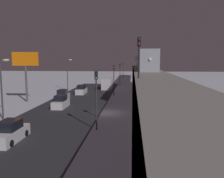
{
  "coord_description": "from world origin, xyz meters",
  "views": [
    {
      "loc": [
        -3.8,
        32.77,
        7.56
      ],
      "look_at": [
        0.56,
        -17.66,
        1.25
      ],
      "focal_mm": 37.83,
      "sensor_mm": 36.0,
      "label": 1
    }
  ],
  "objects_px": {
    "traffic_light_mid": "(114,76)",
    "traffic_light_near": "(96,92)",
    "traffic_light_far": "(120,71)",
    "sedan_silver": "(63,96)",
    "sedan_white_2": "(81,90)",
    "rail_signal": "(139,50)",
    "delivery_van": "(107,84)",
    "sedan_white_3": "(61,103)",
    "subway_train": "(141,60)",
    "commercial_billboard": "(25,64)",
    "traffic_light_distant": "(123,68)",
    "sedan_white": "(10,133)"
  },
  "relations": [
    {
      "from": "traffic_light_mid",
      "to": "traffic_light_near",
      "type": "bearing_deg",
      "value": 90.0
    },
    {
      "from": "traffic_light_far",
      "to": "sedan_silver",
      "type": "bearing_deg",
      "value": 72.41
    },
    {
      "from": "sedan_white_2",
      "to": "rail_signal",
      "type": "bearing_deg",
      "value": 113.02
    },
    {
      "from": "traffic_light_near",
      "to": "traffic_light_mid",
      "type": "bearing_deg",
      "value": -90.0
    },
    {
      "from": "sedan_white_2",
      "to": "delivery_van",
      "type": "distance_m",
      "value": 10.83
    },
    {
      "from": "sedan_white_2",
      "to": "traffic_light_near",
      "type": "height_order",
      "value": "traffic_light_near"
    },
    {
      "from": "sedan_white_3",
      "to": "traffic_light_far",
      "type": "bearing_deg",
      "value": -101.67
    },
    {
      "from": "subway_train",
      "to": "sedan_white_2",
      "type": "bearing_deg",
      "value": 55.73
    },
    {
      "from": "delivery_van",
      "to": "traffic_light_mid",
      "type": "bearing_deg",
      "value": 102.11
    },
    {
      "from": "traffic_light_near",
      "to": "traffic_light_far",
      "type": "bearing_deg",
      "value": -90.0
    },
    {
      "from": "subway_train",
      "to": "sedan_white_2",
      "type": "height_order",
      "value": "subway_train"
    },
    {
      "from": "subway_train",
      "to": "sedan_white_3",
      "type": "height_order",
      "value": "subway_train"
    },
    {
      "from": "sedan_white_3",
      "to": "traffic_light_mid",
      "type": "height_order",
      "value": "traffic_light_mid"
    },
    {
      "from": "traffic_light_near",
      "to": "sedan_white_3",
      "type": "bearing_deg",
      "value": -56.81
    },
    {
      "from": "sedan_white_3",
      "to": "traffic_light_mid",
      "type": "relative_size",
      "value": 0.67
    },
    {
      "from": "sedan_white_2",
      "to": "commercial_billboard",
      "type": "distance_m",
      "value": 14.46
    },
    {
      "from": "traffic_light_mid",
      "to": "traffic_light_distant",
      "type": "bearing_deg",
      "value": -90.0
    },
    {
      "from": "subway_train",
      "to": "sedan_white_2",
      "type": "distance_m",
      "value": 25.43
    },
    {
      "from": "sedan_white",
      "to": "commercial_billboard",
      "type": "distance_m",
      "value": 22.53
    },
    {
      "from": "sedan_white",
      "to": "commercial_billboard",
      "type": "relative_size",
      "value": 0.53
    },
    {
      "from": "traffic_light_near",
      "to": "traffic_light_distant",
      "type": "height_order",
      "value": "same"
    },
    {
      "from": "commercial_billboard",
      "to": "delivery_van",
      "type": "bearing_deg",
      "value": -121.51
    },
    {
      "from": "subway_train",
      "to": "delivery_van",
      "type": "relative_size",
      "value": 10.01
    },
    {
      "from": "sedan_white_2",
      "to": "traffic_light_mid",
      "type": "distance_m",
      "value": 8.73
    },
    {
      "from": "rail_signal",
      "to": "commercial_billboard",
      "type": "distance_m",
      "value": 26.23
    },
    {
      "from": "commercial_billboard",
      "to": "traffic_light_near",
      "type": "bearing_deg",
      "value": 133.29
    },
    {
      "from": "sedan_white_3",
      "to": "subway_train",
      "type": "bearing_deg",
      "value": -111.21
    },
    {
      "from": "sedan_silver",
      "to": "sedan_white_3",
      "type": "bearing_deg",
      "value": 104.45
    },
    {
      "from": "sedan_white_3",
      "to": "traffic_light_near",
      "type": "relative_size",
      "value": 0.67
    },
    {
      "from": "subway_train",
      "to": "sedan_silver",
      "type": "height_order",
      "value": "subway_train"
    },
    {
      "from": "sedan_white_3",
      "to": "sedan_silver",
      "type": "distance_m",
      "value": 7.22
    },
    {
      "from": "traffic_light_distant",
      "to": "sedan_silver",
      "type": "bearing_deg",
      "value": 80.09
    },
    {
      "from": "sedan_white",
      "to": "traffic_light_mid",
      "type": "distance_m",
      "value": 29.26
    },
    {
      "from": "sedan_white_2",
      "to": "sedan_white_3",
      "type": "height_order",
      "value": "same"
    },
    {
      "from": "traffic_light_mid",
      "to": "traffic_light_far",
      "type": "height_order",
      "value": "same"
    },
    {
      "from": "traffic_light_far",
      "to": "traffic_light_distant",
      "type": "relative_size",
      "value": 1.0
    },
    {
      "from": "sedan_silver",
      "to": "sedan_white_2",
      "type": "bearing_deg",
      "value": -102.19
    },
    {
      "from": "sedan_white_3",
      "to": "traffic_light_distant",
      "type": "bearing_deg",
      "value": -97.1
    },
    {
      "from": "traffic_light_near",
      "to": "traffic_light_far",
      "type": "distance_m",
      "value": 47.79
    },
    {
      "from": "sedan_white_3",
      "to": "traffic_light_near",
      "type": "distance_m",
      "value": 14.12
    },
    {
      "from": "subway_train",
      "to": "sedan_silver",
      "type": "xyz_separation_m",
      "value": [
        15.61,
        28.6,
        -6.72
      ]
    },
    {
      "from": "rail_signal",
      "to": "traffic_light_mid",
      "type": "bearing_deg",
      "value": -80.05
    },
    {
      "from": "delivery_van",
      "to": "traffic_light_far",
      "type": "bearing_deg",
      "value": -103.42
    },
    {
      "from": "subway_train",
      "to": "sedan_silver",
      "type": "relative_size",
      "value": 17.36
    },
    {
      "from": "sedan_white",
      "to": "traffic_light_near",
      "type": "xyz_separation_m",
      "value": [
        -7.5,
        -4.18,
        3.41
      ]
    },
    {
      "from": "traffic_light_distant",
      "to": "commercial_billboard",
      "type": "relative_size",
      "value": 0.72
    },
    {
      "from": "subway_train",
      "to": "traffic_light_distant",
      "type": "xyz_separation_m",
      "value": [
        6.31,
        -24.63,
        -3.32
      ]
    },
    {
      "from": "sedan_white_2",
      "to": "traffic_light_mid",
      "type": "relative_size",
      "value": 0.73
    },
    {
      "from": "traffic_light_distant",
      "to": "commercial_billboard",
      "type": "distance_m",
      "value": 57.66
    },
    {
      "from": "sedan_white_3",
      "to": "traffic_light_distant",
      "type": "relative_size",
      "value": 0.67
    }
  ]
}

